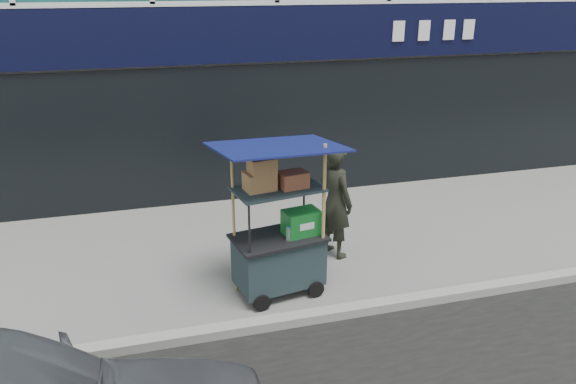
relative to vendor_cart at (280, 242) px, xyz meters
name	(u,v)px	position (x,y,z in m)	size (l,w,h in m)	color
ground	(357,304)	(0.84, -0.55, -0.71)	(80.00, 80.00, 0.00)	slate
curb	(363,309)	(0.84, -0.75, -0.65)	(80.00, 0.18, 0.12)	gray
vendor_cart	(280,242)	(0.00, 0.00, 0.00)	(1.66, 1.30, 2.03)	#19262A
vendor_man	(335,201)	(1.03, 0.81, 0.12)	(0.61, 0.40, 1.66)	black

